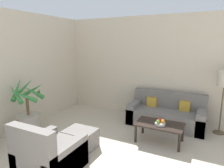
# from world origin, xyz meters

# --- Properties ---
(wall_back) EXTENTS (8.03, 0.06, 2.70)m
(wall_back) POSITION_xyz_m (0.00, 5.64, 1.35)
(wall_back) COLOR beige
(wall_back) RESTS_ON ground_plane
(potted_palm) EXTENTS (0.73, 0.80, 1.26)m
(potted_palm) POSITION_xyz_m (-2.75, 3.24, 0.43)
(potted_palm) COLOR #ADA393
(potted_palm) RESTS_ON ground_plane
(sofa_loveseat) EXTENTS (1.80, 0.78, 0.79)m
(sofa_loveseat) POSITION_xyz_m (-0.22, 5.18, 0.26)
(sofa_loveseat) COLOR slate
(sofa_loveseat) RESTS_ON ground_plane
(coffee_table) EXTENTS (0.94, 0.56, 0.39)m
(coffee_table) POSITION_xyz_m (-0.15, 4.24, 0.34)
(coffee_table) COLOR black
(coffee_table) RESTS_ON ground_plane
(fruit_bowl) EXTENTS (0.21, 0.21, 0.05)m
(fruit_bowl) POSITION_xyz_m (-0.14, 4.18, 0.41)
(fruit_bowl) COLOR beige
(fruit_bowl) RESTS_ON coffee_table
(apple_red) EXTENTS (0.08, 0.08, 0.08)m
(apple_red) POSITION_xyz_m (-0.16, 4.23, 0.48)
(apple_red) COLOR red
(apple_red) RESTS_ON fruit_bowl
(apple_green) EXTENTS (0.07, 0.07, 0.07)m
(apple_green) POSITION_xyz_m (-0.17, 4.14, 0.47)
(apple_green) COLOR olive
(apple_green) RESTS_ON fruit_bowl
(orange_fruit) EXTENTS (0.07, 0.07, 0.07)m
(orange_fruit) POSITION_xyz_m (-0.08, 4.19, 0.47)
(orange_fruit) COLOR orange
(orange_fruit) RESTS_ON fruit_bowl
(armchair) EXTENTS (0.80, 0.88, 0.87)m
(armchair) POSITION_xyz_m (-1.44, 2.48, 0.28)
(armchair) COLOR slate
(armchair) RESTS_ON ground_plane
(ottoman) EXTENTS (0.58, 0.48, 0.37)m
(ottoman) POSITION_xyz_m (-1.45, 3.31, 0.18)
(ottoman) COLOR slate
(ottoman) RESTS_ON ground_plane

